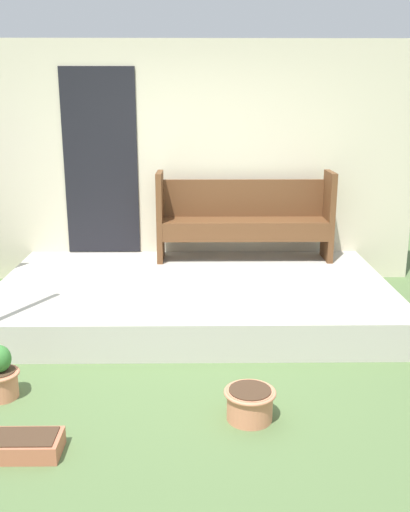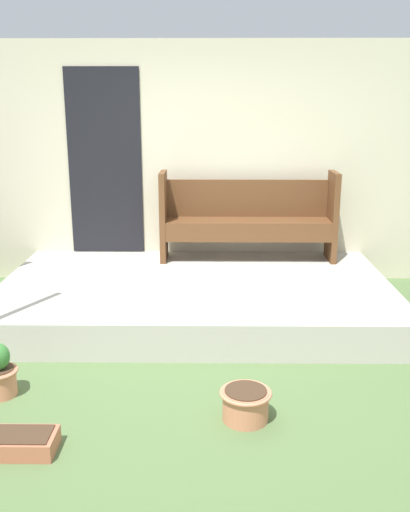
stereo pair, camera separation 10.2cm
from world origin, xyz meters
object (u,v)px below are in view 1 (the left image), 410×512
flower_pot_left (0,375)px  flower_pot_middle (250,403)px  bench (244,214)px  planter_box_rect (23,445)px

flower_pot_left → flower_pot_middle: 1.71m
bench → planter_box_rect: 3.52m
flower_pot_middle → bench: bearing=86.5°
bench → planter_box_rect: size_ratio=4.20×
flower_pot_left → planter_box_rect: bearing=-62.7°
flower_pot_middle → planter_box_rect: bearing=-164.8°
flower_pot_middle → planter_box_rect: 1.40m
flower_pot_middle → flower_pot_left: bearing=170.1°
bench → flower_pot_left: (-1.85, -2.43, -0.63)m
flower_pot_middle → planter_box_rect: flower_pot_middle is taller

